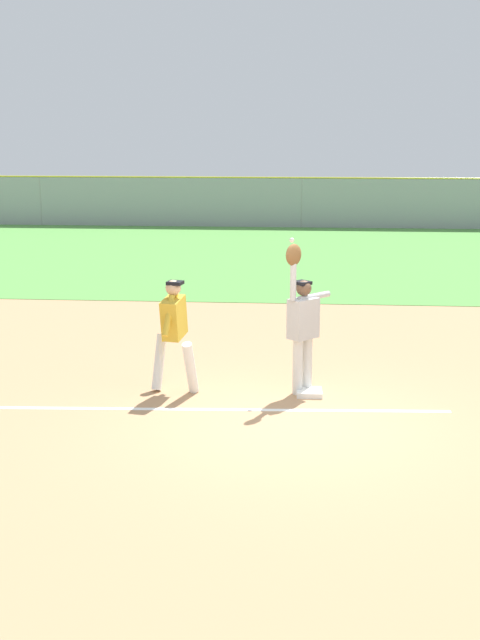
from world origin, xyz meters
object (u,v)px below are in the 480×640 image
(fielder, at_px, (302,320))
(parked_car_silver, at_px, (296,203))
(parked_car_blue, at_px, (448,202))
(parked_car_black, at_px, (18,200))
(runner, at_px, (174,328))
(first_base, at_px, (309,392))
(baseball, at_px, (292,240))
(parked_car_white, at_px, (166,200))

(fielder, distance_m, parked_car_silver, 24.01)
(parked_car_silver, distance_m, parked_car_blue, 6.56)
(parked_car_black, xyz_separation_m, parked_car_blue, (18.92, 0.06, 0.00))
(fielder, bearing_deg, parked_car_blue, -59.40)
(runner, distance_m, parked_car_black, 26.95)
(parked_car_silver, bearing_deg, runner, -100.40)
(first_base, relative_size, parked_car_silver, 0.08)
(parked_car_black, bearing_deg, parked_car_silver, 0.36)
(first_base, height_order, parked_car_silver, parked_car_silver)
(fielder, bearing_deg, parked_car_black, -17.89)
(fielder, height_order, parked_car_silver, fielder)
(fielder, distance_m, runner, 1.91)
(baseball, xyz_separation_m, parked_car_white, (-5.96, 24.25, -1.59))
(fielder, bearing_deg, first_base, -176.45)
(runner, bearing_deg, baseball, 27.46)
(parked_car_white, xyz_separation_m, parked_car_blue, (12.28, -0.03, 0.00))
(parked_car_black, relative_size, parked_car_blue, 0.98)
(parked_car_blue, bearing_deg, baseball, -98.62)
(fielder, relative_size, parked_car_white, 0.51)
(first_base, height_order, fielder, fielder)
(runner, bearing_deg, parked_car_blue, 83.44)
(runner, xyz_separation_m, parked_car_silver, (1.51, 24.11, -0.32))
(runner, distance_m, parked_car_blue, 25.99)
(first_base, height_order, parked_car_black, parked_car_black)
(baseball, relative_size, parked_car_silver, 0.02)
(first_base, relative_size, parked_car_black, 0.08)
(first_base, bearing_deg, fielder, 138.95)
(first_base, relative_size, parked_car_white, 0.08)
(baseball, bearing_deg, fielder, -65.61)
(parked_car_white, height_order, parked_car_silver, same)
(parked_car_black, bearing_deg, baseball, -59.57)
(runner, height_order, baseball, baseball)
(runner, height_order, parked_car_silver, runner)
(first_base, xyz_separation_m, parked_car_silver, (-0.52, 24.11, 0.63))
(parked_car_silver, bearing_deg, fielder, -95.88)
(parked_car_white, bearing_deg, parked_car_silver, -9.89)
(first_base, distance_m, baseball, 2.29)
(first_base, distance_m, parked_car_white, 25.53)
(runner, bearing_deg, first_base, 11.41)
(runner, distance_m, parked_car_white, 25.11)
(first_base, relative_size, parked_car_blue, 0.08)
(first_base, distance_m, parked_car_silver, 24.12)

